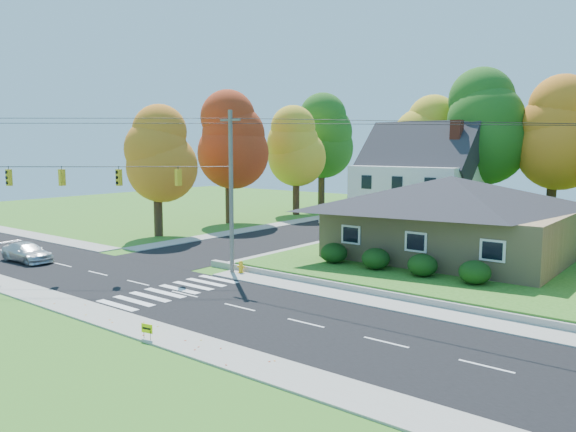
% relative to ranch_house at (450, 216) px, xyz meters
% --- Properties ---
extents(ground, '(120.00, 120.00, 0.00)m').
position_rel_ranch_house_xyz_m(ground, '(-8.00, -16.00, -3.27)').
color(ground, '#3D7923').
extents(road_main, '(90.00, 8.00, 0.02)m').
position_rel_ranch_house_xyz_m(road_main, '(-8.00, -16.00, -3.26)').
color(road_main, black).
rests_on(road_main, ground).
extents(road_cross, '(8.00, 44.00, 0.02)m').
position_rel_ranch_house_xyz_m(road_cross, '(-16.00, 10.00, -3.25)').
color(road_cross, black).
rests_on(road_cross, ground).
extents(sidewalk_north, '(90.00, 2.00, 0.08)m').
position_rel_ranch_house_xyz_m(sidewalk_north, '(-8.00, -11.00, -3.23)').
color(sidewalk_north, '#9C9A90').
rests_on(sidewalk_north, ground).
extents(sidewalk_south, '(90.00, 2.00, 0.08)m').
position_rel_ranch_house_xyz_m(sidewalk_south, '(-8.00, -21.00, -3.23)').
color(sidewalk_south, '#9C9A90').
rests_on(sidewalk_south, ground).
extents(lawn, '(30.00, 30.00, 0.50)m').
position_rel_ranch_house_xyz_m(lawn, '(5.00, 5.00, -3.02)').
color(lawn, '#3D7923').
rests_on(lawn, ground).
extents(ranch_house, '(14.60, 10.60, 5.40)m').
position_rel_ranch_house_xyz_m(ranch_house, '(0.00, 0.00, 0.00)').
color(ranch_house, tan).
rests_on(ranch_house, lawn).
extents(colonial_house, '(10.40, 8.40, 9.60)m').
position_rel_ranch_house_xyz_m(colonial_house, '(-7.96, 12.00, 1.32)').
color(colonial_house, silver).
rests_on(colonial_house, lawn).
extents(hedge_row, '(10.70, 1.70, 1.27)m').
position_rel_ranch_house_xyz_m(hedge_row, '(-0.50, -6.20, -2.13)').
color(hedge_row, '#163A10').
rests_on(hedge_row, lawn).
extents(traffic_infrastructure, '(38.10, 10.66, 10.00)m').
position_rel_ranch_house_xyz_m(traffic_infrastructure, '(-8.15, -14.65, 1.88)').
color(traffic_infrastructure, '#666059').
rests_on(traffic_infrastructure, ground).
extents(tree_lot_0, '(6.72, 6.72, 12.51)m').
position_rel_ranch_house_xyz_m(tree_lot_0, '(-10.00, 18.00, 5.04)').
color(tree_lot_0, '#3F2A19').
rests_on(tree_lot_0, lawn).
extents(tree_lot_1, '(7.84, 7.84, 14.60)m').
position_rel_ranch_house_xyz_m(tree_lot_1, '(-4.00, 17.00, 6.35)').
color(tree_lot_1, '#3F2A19').
rests_on(tree_lot_1, lawn).
extents(tree_lot_2, '(7.28, 7.28, 13.56)m').
position_rel_ranch_house_xyz_m(tree_lot_2, '(2.00, 18.00, 5.70)').
color(tree_lot_2, '#3F2A19').
rests_on(tree_lot_2, lawn).
extents(tree_west_0, '(6.16, 6.16, 11.47)m').
position_rel_ranch_house_xyz_m(tree_west_0, '(-25.00, -4.00, 3.89)').
color(tree_west_0, '#3F2A19').
rests_on(tree_west_0, ground).
extents(tree_west_1, '(7.28, 7.28, 13.56)m').
position_rel_ranch_house_xyz_m(tree_west_1, '(-26.00, 6.00, 5.20)').
color(tree_west_1, '#3F2A19').
rests_on(tree_west_1, ground).
extents(tree_west_2, '(6.72, 6.72, 12.51)m').
position_rel_ranch_house_xyz_m(tree_west_2, '(-25.00, 16.00, 4.54)').
color(tree_west_2, '#3F2A19').
rests_on(tree_west_2, ground).
extents(tree_west_3, '(7.84, 7.84, 14.60)m').
position_rel_ranch_house_xyz_m(tree_west_3, '(-27.00, 24.00, 5.85)').
color(tree_west_3, '#3F2A19').
rests_on(tree_west_3, ground).
extents(silver_sedan, '(4.45, 1.96, 1.27)m').
position_rel_ranch_house_xyz_m(silver_sedan, '(-22.93, -16.90, -2.61)').
color(silver_sedan, silver).
rests_on(silver_sedan, road_main).
extents(white_car, '(1.94, 4.70, 1.51)m').
position_rel_ranch_house_xyz_m(white_car, '(-16.59, 12.19, -2.49)').
color(white_car, silver).
rests_on(white_car, road_cross).
extents(fire_hydrant, '(0.47, 0.37, 0.82)m').
position_rel_ranch_house_xyz_m(fire_hydrant, '(-8.99, -10.56, -2.87)').
color(fire_hydrant, '#EEAD12').
rests_on(fire_hydrant, ground).
extents(yard_sign, '(0.56, 0.13, 0.70)m').
position_rel_ranch_house_xyz_m(yard_sign, '(-3.70, -21.77, -2.77)').
color(yard_sign, black).
rests_on(yard_sign, ground).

